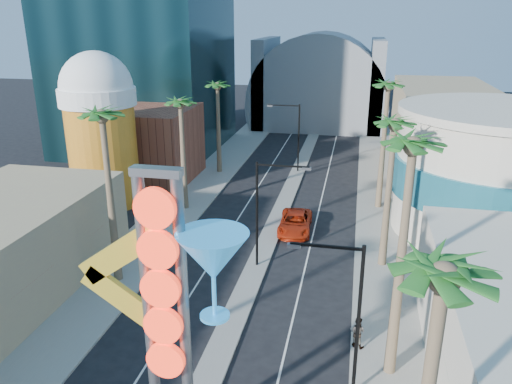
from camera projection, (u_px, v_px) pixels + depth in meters
name	position (u px, v px, depth m)	size (l,w,h in m)	color
sidewalk_west	(197.00, 191.00, 52.30)	(5.00, 100.00, 0.15)	gray
sidewalk_east	(383.00, 204.00, 48.68)	(5.00, 100.00, 0.15)	gray
median	(291.00, 188.00, 53.26)	(1.60, 84.00, 0.15)	gray
brick_filler_west	(148.00, 144.00, 55.01)	(10.00, 10.00, 8.00)	brown
filler_east	(440.00, 129.00, 57.80)	(10.00, 20.00, 10.00)	tan
beer_mug	(100.00, 124.00, 46.53)	(7.00, 7.00, 14.50)	#BB6E19
turquoise_building	(497.00, 173.00, 40.71)	(16.60, 16.60, 10.60)	beige
canopy	(319.00, 99.00, 83.25)	(22.00, 16.00, 22.00)	slate
neon_sign	(186.00, 306.00, 18.34)	(6.53, 2.60, 12.55)	gray
streetlight_0	(265.00, 205.00, 34.93)	(3.79, 0.25, 8.00)	black
streetlight_1	(294.00, 131.00, 57.30)	(3.79, 0.25, 8.00)	black
streetlight_2	(349.00, 308.00, 22.69)	(3.45, 0.25, 8.00)	black
palm_1	(103.00, 127.00, 31.08)	(2.40, 2.40, 12.70)	brown
palm_2	(181.00, 110.00, 44.46)	(2.40, 2.40, 11.20)	brown
palm_3	(218.00, 91.00, 55.54)	(2.40, 2.40, 11.20)	brown
palm_4	(441.00, 299.00, 13.02)	(2.40, 2.40, 12.20)	brown
palm_5	(411.00, 163.00, 21.96)	(2.40, 2.40, 13.20)	brown
palm_6	(394.00, 133.00, 33.48)	(2.40, 2.40, 11.70)	brown
palm_7	(388.00, 94.00, 44.27)	(2.40, 2.40, 12.70)	brown
red_pickup	(295.00, 223.00, 42.37)	(2.63, 5.71, 1.59)	#B9290E
pedestrian_b	(357.00, 332.00, 27.27)	(0.88, 0.69, 1.81)	gray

